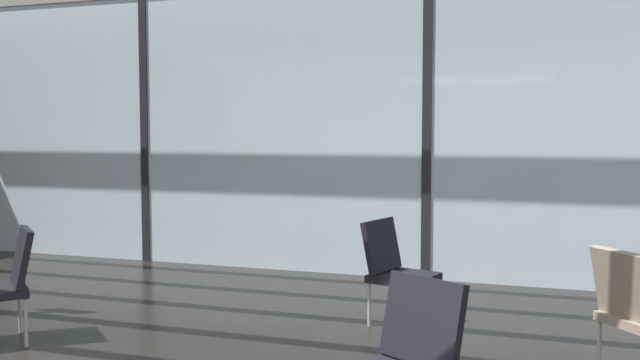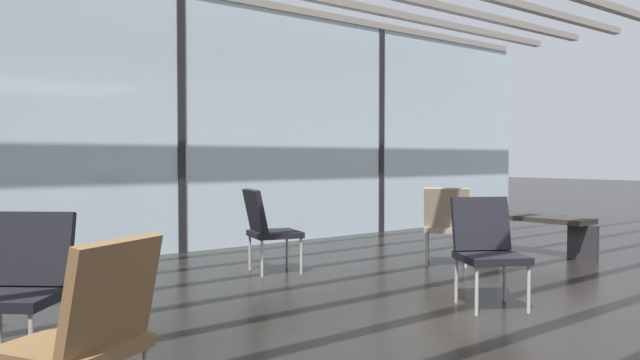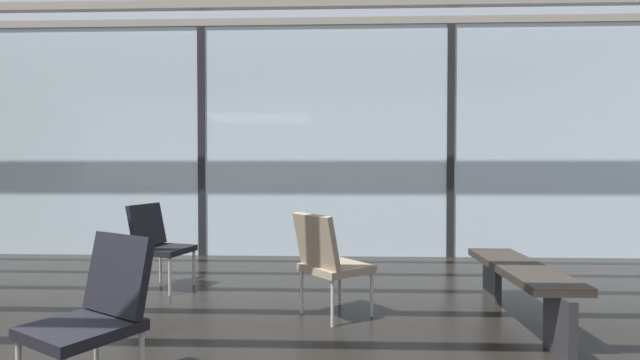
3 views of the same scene
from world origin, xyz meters
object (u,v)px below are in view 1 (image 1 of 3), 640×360
parked_airplane (505,117)px  lounge_chair_1 (406,356)px  lounge_chair_4 (395,265)px  lounge_chair_0 (4,278)px  lounge_chair_5 (639,308)px

parked_airplane → lounge_chair_1: 10.24m
parked_airplane → lounge_chair_1: parked_airplane is taller
lounge_chair_1 → lounge_chair_4: bearing=134.4°
lounge_chair_0 → lounge_chair_5: size_ratio=1.00×
lounge_chair_0 → lounge_chair_4: 3.08m
lounge_chair_1 → lounge_chair_4: size_ratio=1.00×
lounge_chair_0 → lounge_chair_1: size_ratio=1.00×
parked_airplane → lounge_chair_5: 8.96m
lounge_chair_4 → lounge_chair_1: bearing=-150.4°
lounge_chair_5 → parked_airplane: bearing=-30.0°
lounge_chair_1 → parked_airplane: bearing=121.7°
lounge_chair_0 → lounge_chair_1: bearing=28.1°
parked_airplane → lounge_chair_5: parked_airplane is taller
parked_airplane → lounge_chair_4: size_ratio=16.51×
lounge_chair_4 → lounge_chair_5: size_ratio=1.00×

